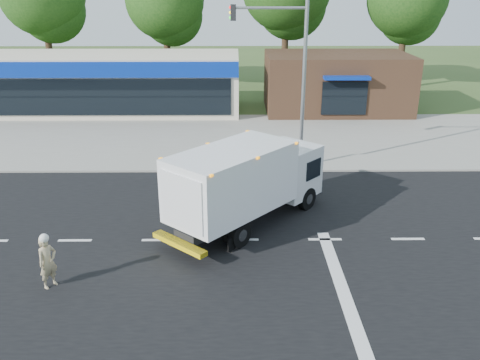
# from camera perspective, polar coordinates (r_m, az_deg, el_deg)

# --- Properties ---
(ground) EXTENTS (120.00, 120.00, 0.00)m
(ground) POSITION_cam_1_polar(r_m,az_deg,el_deg) (18.40, 0.21, -6.76)
(ground) COLOR #385123
(ground) RESTS_ON ground
(road_asphalt) EXTENTS (60.00, 14.00, 0.02)m
(road_asphalt) POSITION_cam_1_polar(r_m,az_deg,el_deg) (18.39, 0.21, -6.75)
(road_asphalt) COLOR black
(road_asphalt) RESTS_ON ground
(sidewalk) EXTENTS (60.00, 2.40, 0.12)m
(sidewalk) POSITION_cam_1_polar(r_m,az_deg,el_deg) (25.90, -0.02, 1.92)
(sidewalk) COLOR gray
(sidewalk) RESTS_ON ground
(parking_apron) EXTENTS (60.00, 9.00, 0.02)m
(parking_apron) POSITION_cam_1_polar(r_m,az_deg,el_deg) (31.44, -0.11, 5.35)
(parking_apron) COLOR gray
(parking_apron) RESTS_ON ground
(lane_markings) EXTENTS (55.20, 7.00, 0.01)m
(lane_markings) POSITION_cam_1_polar(r_m,az_deg,el_deg) (17.28, 4.80, -8.77)
(lane_markings) COLOR silver
(lane_markings) RESTS_ON road_asphalt
(ems_box_truck) EXTENTS (6.46, 6.84, 3.19)m
(ems_box_truck) POSITION_cam_1_polar(r_m,az_deg,el_deg) (18.81, 0.70, 0.06)
(ems_box_truck) COLOR black
(ems_box_truck) RESTS_ON ground
(emergency_worker) EXTENTS (0.68, 0.73, 1.78)m
(emergency_worker) POSITION_cam_1_polar(r_m,az_deg,el_deg) (16.42, -20.80, -8.50)
(emergency_worker) COLOR tan
(emergency_worker) RESTS_ON ground
(retail_strip_mall) EXTENTS (18.00, 6.20, 4.00)m
(retail_strip_mall) POSITION_cam_1_polar(r_m,az_deg,el_deg) (37.80, -14.20, 10.55)
(retail_strip_mall) COLOR beige
(retail_strip_mall) RESTS_ON ground
(brown_storefront) EXTENTS (10.00, 6.70, 4.00)m
(brown_storefront) POSITION_cam_1_polar(r_m,az_deg,el_deg) (37.52, 10.76, 10.72)
(brown_storefront) COLOR #382316
(brown_storefront) RESTS_ON ground
(traffic_signal_pole) EXTENTS (3.51, 0.25, 8.00)m
(traffic_signal_pole) POSITION_cam_1_polar(r_m,az_deg,el_deg) (24.26, 5.69, 12.35)
(traffic_signal_pole) COLOR gray
(traffic_signal_pole) RESTS_ON ground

